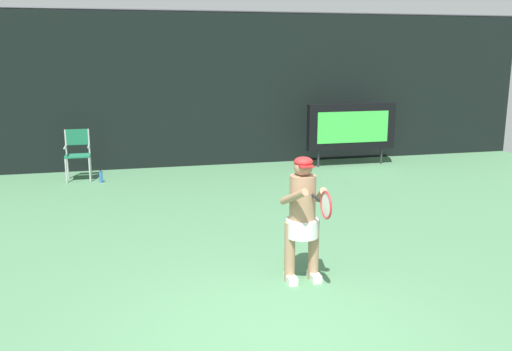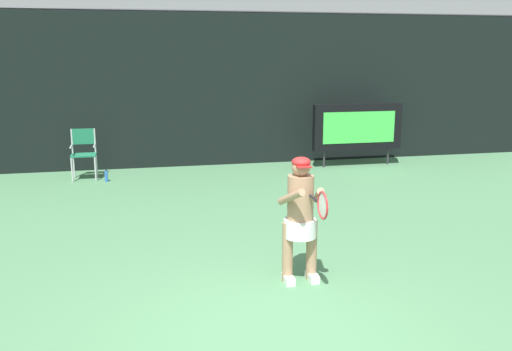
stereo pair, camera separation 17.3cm
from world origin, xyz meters
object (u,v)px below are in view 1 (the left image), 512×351
object	(u,v)px
umpire_chair	(78,151)
tennis_player	(303,214)
water_bottle	(101,177)
tennis_racket	(325,204)
scoreboard	(351,127)

from	to	relation	value
umpire_chair	tennis_player	xyz separation A→B (m)	(2.96, -6.31, 0.22)
umpire_chair	water_bottle	xyz separation A→B (m)	(0.46, -0.40, -0.50)
tennis_racket	umpire_chair	bearing A→B (deg)	95.14
tennis_player	tennis_racket	distance (m)	0.60
tennis_racket	scoreboard	bearing A→B (deg)	45.71
scoreboard	water_bottle	world-z (taller)	scoreboard
tennis_player	water_bottle	bearing A→B (deg)	112.93
water_bottle	tennis_racket	bearing A→B (deg)	-68.28
scoreboard	tennis_player	world-z (taller)	tennis_player
water_bottle	tennis_racket	distance (m)	7.00
water_bottle	tennis_player	xyz separation A→B (m)	(2.50, -5.90, 0.71)
scoreboard	tennis_racket	size ratio (longest dim) A/B	3.65
scoreboard	umpire_chair	distance (m)	6.33
umpire_chair	tennis_racket	world-z (taller)	tennis_racket
umpire_chair	tennis_player	distance (m)	6.97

